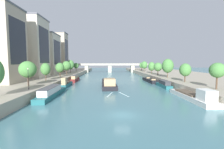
# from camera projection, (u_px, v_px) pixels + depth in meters

# --- Properties ---
(ground_plane) EXTENTS (400.00, 400.00, 0.00)m
(ground_plane) POSITION_uv_depth(u_px,v_px,m) (123.00, 115.00, 24.47)
(ground_plane) COLOR teal
(quay_left) EXTENTS (36.00, 170.00, 2.16)m
(quay_left) POSITION_uv_depth(u_px,v_px,m) (40.00, 76.00, 77.89)
(quay_left) COLOR #A89E89
(quay_left) RESTS_ON ground
(quay_right) EXTENTS (36.00, 170.00, 2.16)m
(quay_right) POSITION_uv_depth(u_px,v_px,m) (181.00, 76.00, 80.43)
(quay_right) COLOR #A89E89
(quay_right) RESTS_ON ground
(barge_midriver) EXTENTS (5.25, 23.96, 3.29)m
(barge_midriver) POSITION_uv_depth(u_px,v_px,m) (109.00, 83.00, 54.43)
(barge_midriver) COLOR black
(barge_midriver) RESTS_ON ground
(wake_behind_barge) EXTENTS (5.60, 5.97, 0.03)m
(wake_behind_barge) POSITION_uv_depth(u_px,v_px,m) (117.00, 94.00, 39.90)
(wake_behind_barge) COLOR silver
(wake_behind_barge) RESTS_ON ground
(moored_boat_left_near) EXTENTS (2.82, 16.35, 2.53)m
(moored_boat_left_near) POSITION_uv_depth(u_px,v_px,m) (51.00, 92.00, 37.29)
(moored_boat_left_near) COLOR #23666B
(moored_boat_left_near) RESTS_ON ground
(moored_boat_left_midway) EXTENTS (2.06, 11.39, 3.38)m
(moored_boat_left_midway) POSITION_uv_depth(u_px,v_px,m) (66.00, 84.00, 52.61)
(moored_boat_left_midway) COLOR #23666B
(moored_boat_left_midway) RESTS_ON ground
(moored_boat_left_gap_after) EXTENTS (2.09, 11.70, 2.74)m
(moored_boat_left_gap_after) POSITION_uv_depth(u_px,v_px,m) (75.00, 79.00, 66.69)
(moored_boat_left_gap_after) COLOR maroon
(moored_boat_left_gap_after) RESTS_ON ground
(moored_boat_right_second) EXTENTS (3.33, 16.53, 3.15)m
(moored_boat_right_second) POSITION_uv_depth(u_px,v_px,m) (193.00, 96.00, 34.03)
(moored_boat_right_second) COLOR silver
(moored_boat_right_second) RESTS_ON ground
(moored_boat_right_downstream) EXTENTS (2.38, 11.00, 2.26)m
(moored_boat_right_downstream) POSITION_uv_depth(u_px,v_px,m) (164.00, 84.00, 51.34)
(moored_boat_right_downstream) COLOR #23666B
(moored_boat_right_downstream) RESTS_ON ground
(moored_boat_right_upstream) EXTENTS (3.16, 15.55, 2.28)m
(moored_boat_right_upstream) POSITION_uv_depth(u_px,v_px,m) (150.00, 80.00, 65.59)
(moored_boat_right_upstream) COLOR black
(moored_boat_right_upstream) RESTS_ON ground
(tree_left_by_lamp) EXTENTS (4.25, 4.25, 6.49)m
(tree_left_by_lamp) POSITION_uv_depth(u_px,v_px,m) (28.00, 69.00, 39.59)
(tree_left_by_lamp) COLOR brown
(tree_left_by_lamp) RESTS_ON quay_left
(tree_left_nearest) EXTENTS (3.21, 3.21, 5.90)m
(tree_left_nearest) POSITION_uv_depth(u_px,v_px,m) (46.00, 69.00, 51.93)
(tree_left_nearest) COLOR brown
(tree_left_nearest) RESTS_ON quay_left
(tree_left_third) EXTENTS (3.59, 3.59, 5.91)m
(tree_left_third) POSITION_uv_depth(u_px,v_px,m) (60.00, 68.00, 64.23)
(tree_left_third) COLOR brown
(tree_left_third) RESTS_ON quay_left
(tree_left_distant) EXTENTS (4.41, 4.41, 6.69)m
(tree_left_distant) POSITION_uv_depth(u_px,v_px,m) (66.00, 66.00, 75.83)
(tree_left_distant) COLOR brown
(tree_left_distant) RESTS_ON quay_left
(tree_left_past_mid) EXTENTS (4.17, 4.17, 7.35)m
(tree_left_past_mid) POSITION_uv_depth(u_px,v_px,m) (70.00, 65.00, 86.75)
(tree_left_past_mid) COLOR brown
(tree_left_past_mid) RESTS_ON quay_left
(tree_left_second) EXTENTS (3.35, 3.35, 5.62)m
(tree_left_second) POSITION_uv_depth(u_px,v_px,m) (76.00, 66.00, 98.32)
(tree_left_second) COLOR brown
(tree_left_second) RESTS_ON quay_left
(tree_right_distant) EXTENTS (3.43, 3.43, 6.11)m
(tree_right_distant) POSITION_uv_depth(u_px,v_px,m) (217.00, 70.00, 35.04)
(tree_right_distant) COLOR brown
(tree_right_distant) RESTS_ON quay_right
(tree_right_far) EXTENTS (3.51, 3.51, 5.82)m
(tree_right_far) POSITION_uv_depth(u_px,v_px,m) (185.00, 70.00, 48.01)
(tree_right_far) COLOR brown
(tree_right_far) RESTS_ON quay_right
(tree_right_by_lamp) EXTENTS (4.45, 4.45, 7.47)m
(tree_right_by_lamp) POSITION_uv_depth(u_px,v_px,m) (168.00, 66.00, 60.72)
(tree_right_by_lamp) COLOR brown
(tree_right_by_lamp) RESTS_ON quay_right
(tree_right_nearest) EXTENTS (3.94, 3.94, 5.96)m
(tree_right_nearest) POSITION_uv_depth(u_px,v_px,m) (158.00, 67.00, 72.42)
(tree_right_nearest) COLOR brown
(tree_right_nearest) RESTS_ON quay_right
(tree_right_past_mid) EXTENTS (3.76, 3.76, 6.21)m
(tree_right_past_mid) POSITION_uv_depth(u_px,v_px,m) (152.00, 66.00, 84.79)
(tree_right_past_mid) COLOR brown
(tree_right_past_mid) RESTS_ON quay_right
(tree_right_end_of_row) EXTENTS (4.04, 4.04, 6.68)m
(tree_right_end_of_row) POSITION_uv_depth(u_px,v_px,m) (144.00, 65.00, 98.97)
(tree_right_end_of_row) COLOR brown
(tree_right_end_of_row) RESTS_ON quay_right
(tree_right_third) EXTENTS (3.23, 3.23, 5.86)m
(tree_right_third) POSITION_uv_depth(u_px,v_px,m) (142.00, 65.00, 110.57)
(tree_right_third) COLOR brown
(tree_right_third) RESTS_ON quay_right
(lamppost_left_bank) EXTENTS (0.28, 0.28, 4.84)m
(lamppost_left_bank) POSITION_uv_depth(u_px,v_px,m) (28.00, 78.00, 35.10)
(lamppost_left_bank) COLOR black
(lamppost_left_bank) RESTS_ON quay_left
(building_left_tall) EXTENTS (14.33, 12.29, 23.75)m
(building_left_tall) POSITION_uv_depth(u_px,v_px,m) (27.00, 48.00, 61.21)
(building_left_tall) COLOR beige
(building_left_tall) RESTS_ON quay_left
(building_left_far_end) EXTENTS (12.81, 13.32, 20.68)m
(building_left_far_end) POSITION_uv_depth(u_px,v_px,m) (45.00, 54.00, 79.55)
(building_left_far_end) COLOR beige
(building_left_far_end) RESTS_ON quay_left
(building_left_corner) EXTENTS (13.71, 9.30, 24.32)m
(building_left_corner) POSITION_uv_depth(u_px,v_px,m) (56.00, 52.00, 96.27)
(building_left_corner) COLOR #B2A38E
(building_left_corner) RESTS_ON quay_left
(bridge_far) EXTENTS (60.48, 4.40, 7.17)m
(bridge_far) POSITION_uv_depth(u_px,v_px,m) (110.00, 67.00, 122.35)
(bridge_far) COLOR #ADA899
(bridge_far) RESTS_ON ground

